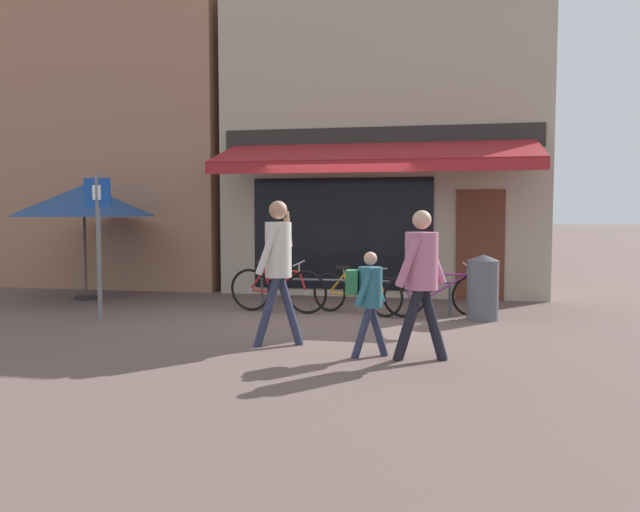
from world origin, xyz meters
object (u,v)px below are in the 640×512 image
at_px(parking_sign, 98,231).
at_px(bicycle_purple, 439,294).
at_px(bicycle_red, 278,289).
at_px(pedestrian_child, 368,292).
at_px(pedestrian_second_adult, 421,269).
at_px(litter_bin, 483,287).
at_px(pedestrian_adult, 278,256).
at_px(bicycle_orange, 356,293).
at_px(cafe_parasol, 84,201).

bearing_deg(parking_sign, bicycle_purple, 15.03).
xyz_separation_m(bicycle_red, pedestrian_child, (1.86, -2.89, 0.37)).
bearing_deg(pedestrian_child, bicycle_red, 119.03).
bearing_deg(parking_sign, pedestrian_child, -19.58).
bearing_deg(bicycle_red, pedestrian_second_adult, -42.50).
relative_size(pedestrian_second_adult, litter_bin, 1.68).
relative_size(bicycle_red, bicycle_purple, 0.97).
relative_size(pedestrian_adult, pedestrian_child, 1.48).
bearing_deg(pedestrian_second_adult, pedestrian_adult, 178.32).
relative_size(pedestrian_child, parking_sign, 0.55).
bearing_deg(bicycle_red, litter_bin, 6.41).
relative_size(bicycle_purple, pedestrian_second_adult, 1.04).
bearing_deg(pedestrian_child, bicycle_orange, 96.65).
xyz_separation_m(pedestrian_child, litter_bin, (1.46, 2.83, -0.25)).
height_order(parking_sign, cafe_parasol, parking_sign).
height_order(pedestrian_adult, parking_sign, parking_sign).
bearing_deg(bicycle_red, pedestrian_adult, -67.18).
relative_size(bicycle_orange, pedestrian_adult, 0.87).
distance_m(parking_sign, cafe_parasol, 2.72).
relative_size(pedestrian_adult, cafe_parasol, 0.68).
bearing_deg(cafe_parasol, bicycle_orange, -7.60).
bearing_deg(bicycle_orange, pedestrian_adult, -80.87).
xyz_separation_m(bicycle_orange, cafe_parasol, (-5.35, 0.71, 1.54)).
distance_m(bicycle_red, bicycle_orange, 1.32).
bearing_deg(cafe_parasol, litter_bin, -6.70).
bearing_deg(pedestrian_second_adult, cafe_parasol, 161.99).
xyz_separation_m(bicycle_orange, pedestrian_adult, (-0.62, -2.60, 0.78)).
relative_size(pedestrian_second_adult, cafe_parasol, 0.64).
distance_m(pedestrian_second_adult, litter_bin, 3.05).
bearing_deg(pedestrian_second_adult, bicycle_red, 142.03).
bearing_deg(pedestrian_adult, pedestrian_second_adult, -16.97).
height_order(pedestrian_second_adult, cafe_parasol, cafe_parasol).
bearing_deg(cafe_parasol, bicycle_purple, -6.69).
xyz_separation_m(pedestrian_adult, pedestrian_second_adult, (1.78, -0.43, -0.10)).
bearing_deg(pedestrian_second_adult, litter_bin, 85.49).
bearing_deg(pedestrian_child, bicycle_purple, 70.92).
distance_m(pedestrian_second_adult, cafe_parasol, 7.56).
distance_m(litter_bin, cafe_parasol, 7.54).
bearing_deg(pedestrian_adult, pedestrian_child, -21.49).
distance_m(pedestrian_child, cafe_parasol, 7.05).
bearing_deg(bicycle_red, pedestrian_child, -49.81).
xyz_separation_m(pedestrian_adult, pedestrian_child, (1.17, -0.38, -0.38)).
bearing_deg(litter_bin, pedestrian_second_adult, -106.39).
distance_m(bicycle_red, litter_bin, 3.32).
height_order(bicycle_red, bicycle_purple, bicycle_red).
height_order(pedestrian_adult, pedestrian_second_adult, pedestrian_adult).
bearing_deg(cafe_parasol, pedestrian_second_adult, -29.89).
height_order(bicycle_purple, pedestrian_child, pedestrian_child).
bearing_deg(bicycle_red, bicycle_purple, 7.87).
xyz_separation_m(bicycle_purple, litter_bin, (0.66, -0.08, 0.13)).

